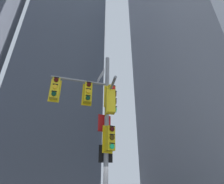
{
  "coord_description": "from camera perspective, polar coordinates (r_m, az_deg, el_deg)",
  "views": [
    {
      "loc": [
        -2.79,
        -6.92,
        2.1
      ],
      "look_at": [
        0.17,
        -0.22,
        5.82
      ],
      "focal_mm": 27.23,
      "sensor_mm": 36.0,
      "label": 1
    }
  ],
  "objects": [
    {
      "name": "building_mid_block",
      "position": [
        35.91,
        -16.49,
        12.89
      ],
      "size": [
        13.04,
        13.04,
        48.87
      ],
      "primitive_type": "cube",
      "color": "#4C5460",
      "rests_on": "ground"
    },
    {
      "name": "signal_pole_assembly",
      "position": [
        7.62,
        -4.74,
        -6.71
      ],
      "size": [
        3.04,
        2.57,
        7.96
      ],
      "color": "gray",
      "rests_on": "ground"
    }
  ]
}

